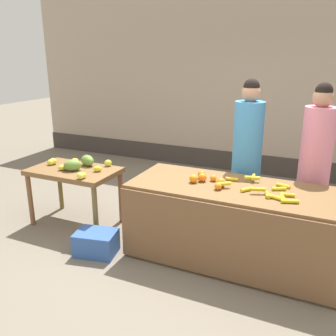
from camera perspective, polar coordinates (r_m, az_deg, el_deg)
The scene contains 11 objects.
ground_plane at distance 4.22m, azimuth 3.13°, elevation -12.49°, with size 24.00×24.00×0.00m, color #756B5B.
market_wall_back at distance 6.71m, azimuth 13.62°, elevation 13.67°, with size 9.24×0.23×3.49m.
fruit_stall_counter at distance 3.88m, azimuth 10.36°, elevation -8.73°, with size 2.19×0.89×0.82m.
side_table_wooden at distance 4.69m, azimuth -14.64°, elevation -1.29°, with size 1.10×0.66×0.74m.
banana_bunch_pile at distance 3.66m, azimuth 14.96°, elevation -3.25°, with size 0.80×0.57×0.07m.
orange_pile at distance 3.79m, azimuth 6.18°, elevation -1.76°, with size 0.39×0.34×0.09m.
mango_papaya_pile at distance 4.64m, azimuth -14.07°, elevation 0.61°, with size 0.84×0.67×0.14m.
vendor_woman_blue_shirt at distance 4.34m, azimuth 12.34°, elevation 1.48°, with size 0.34×0.34×1.86m.
vendor_woman_pink_shirt at distance 4.29m, azimuth 22.16°, elevation 0.22°, with size 0.34×0.34×1.84m.
produce_crate at distance 4.13m, azimuth -11.31°, elevation -11.54°, with size 0.44×0.32×0.26m, color #3359A5.
produce_sack at distance 4.89m, azimuth -2.27°, elevation -4.24°, with size 0.36×0.30×0.60m, color maroon.
Camera 1 is at (1.31, -3.41, 2.11)m, focal length 38.48 mm.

